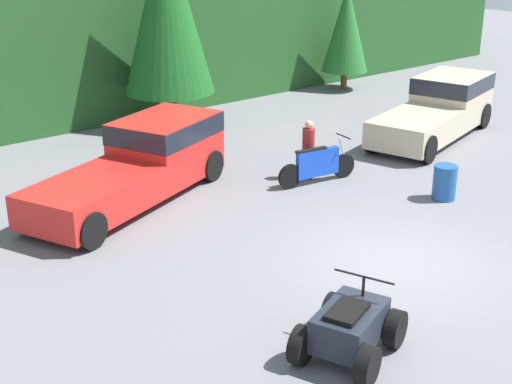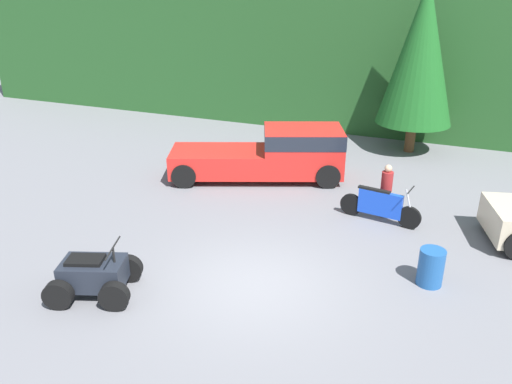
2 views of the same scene
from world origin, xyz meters
TOP-DOWN VIEW (x-y plane):
  - ground_plane at (0.00, 0.00)m, footprint 80.00×80.00m
  - hillside_backdrop at (0.00, 16.00)m, footprint 44.00×6.00m
  - tree_left at (2.08, 11.53)m, footprint 2.95×2.95m
  - tree_mid_left at (10.74, 11.88)m, footprint 1.86×1.86m
  - pickup_truck_red at (-1.97, 6.53)m, footprint 6.23×4.02m
  - pickup_truck_second at (8.28, 5.23)m, footprint 6.02×3.35m
  - dirt_bike at (2.06, 4.44)m, footprint 2.38×0.67m
  - quad_atv at (-3.14, -1.69)m, footprint 2.19×1.88m
  - rider_person at (2.13, 4.88)m, footprint 0.40×0.40m
  - steel_barrel at (3.70, 1.58)m, footprint 0.58×0.58m

SIDE VIEW (x-z plane):
  - ground_plane at x=0.00m, z-range 0.00..0.00m
  - steel_barrel at x=3.70m, z-range 0.00..0.88m
  - quad_atv at x=-3.14m, z-range -0.13..1.07m
  - dirt_bike at x=2.06m, z-range -0.10..1.09m
  - rider_person at x=2.13m, z-range 0.07..1.68m
  - pickup_truck_second at x=8.28m, z-range 0.05..1.86m
  - pickup_truck_red at x=-1.97m, z-range 0.05..1.87m
  - tree_mid_left at x=10.74m, z-range 0.37..4.61m
  - hillside_backdrop at x=0.00m, z-range 0.00..5.85m
  - tree_left at x=2.08m, z-range 0.59..7.30m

